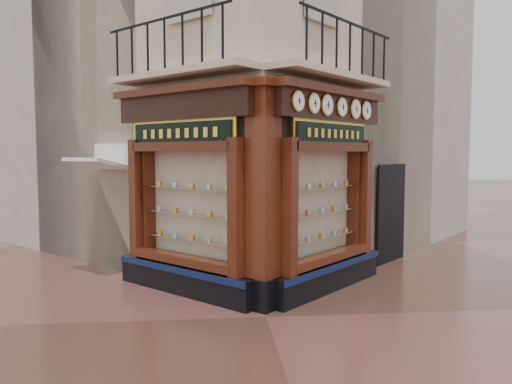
{
  "coord_description": "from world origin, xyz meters",
  "views": [
    {
      "loc": [
        -0.92,
        -8.06,
        2.73
      ],
      "look_at": [
        0.02,
        2.0,
        1.94
      ],
      "focal_mm": 35.0,
      "sensor_mm": 36.0,
      "label": 1
    }
  ],
  "objects": [
    {
      "name": "ground",
      "position": [
        0.0,
        0.0,
        0.0
      ],
      "size": [
        80.0,
        80.0,
        0.0
      ],
      "primitive_type": "plane",
      "color": "#482B22",
      "rests_on": "ground"
    },
    {
      "name": "clock_b",
      "position": [
        0.95,
        0.85,
        3.62
      ],
      "size": [
        0.3,
        0.3,
        0.37
      ],
      "rotation": [
        0.0,
        0.0,
        0.79
      ],
      "color": "gold",
      "rests_on": "ground"
    },
    {
      "name": "clock_d",
      "position": [
        1.65,
        1.55,
        3.62
      ],
      "size": [
        0.3,
        0.3,
        0.38
      ],
      "rotation": [
        0.0,
        0.0,
        0.79
      ],
      "color": "gold",
      "rests_on": "ground"
    },
    {
      "name": "shopfront_left",
      "position": [
        -1.41,
        1.57,
        1.98
      ],
      "size": [
        2.86,
        2.86,
        3.98
      ],
      "rotation": [
        0.0,
        0.0,
        2.36
      ],
      "color": "black",
      "rests_on": "ground"
    },
    {
      "name": "neighbour_left",
      "position": [
        -2.47,
        8.63,
        5.5
      ],
      "size": [
        11.31,
        11.31,
        11.0
      ],
      "primitive_type": "cube",
      "rotation": [
        0.0,
        0.0,
        0.79
      ],
      "color": "#BDB5A5",
      "rests_on": "ground"
    },
    {
      "name": "main_building",
      "position": [
        0.0,
        6.16,
        6.0
      ],
      "size": [
        11.31,
        11.31,
        12.0
      ],
      "primitive_type": "cube",
      "rotation": [
        0.0,
        0.0,
        0.79
      ],
      "color": "beige",
      "rests_on": "ground"
    },
    {
      "name": "clock_c",
      "position": [
        1.27,
        1.17,
        3.62
      ],
      "size": [
        0.32,
        0.32,
        0.4
      ],
      "rotation": [
        0.0,
        0.0,
        0.79
      ],
      "color": "gold",
      "rests_on": "ground"
    },
    {
      "name": "awning",
      "position": [
        -3.41,
        3.2,
        0.0
      ],
      "size": [
        1.6,
        1.6,
        0.27
      ],
      "primitive_type": null,
      "rotation": [
        0.23,
        0.0,
        2.36
      ],
      "color": "white",
      "rests_on": "ground"
    },
    {
      "name": "signboard_right",
      "position": [
        1.46,
        1.51,
        3.1
      ],
      "size": [
        1.9,
        1.9,
        0.51
      ],
      "rotation": [
        0.0,
        0.0,
        0.79
      ],
      "color": "gold",
      "rests_on": "ground"
    },
    {
      "name": "signboard_left",
      "position": [
        -1.46,
        1.51,
        3.1
      ],
      "size": [
        2.05,
        2.05,
        0.55
      ],
      "rotation": [
        0.0,
        0.0,
        2.36
      ],
      "color": "gold",
      "rests_on": "ground"
    },
    {
      "name": "clock_e",
      "position": [
        2.04,
        1.94,
        3.62
      ],
      "size": [
        0.32,
        0.32,
        0.41
      ],
      "rotation": [
        0.0,
        0.0,
        0.79
      ],
      "color": "gold",
      "rests_on": "ground"
    },
    {
      "name": "corner_pilaster",
      "position": [
        0.0,
        0.5,
        1.95
      ],
      "size": [
        0.85,
        0.85,
        3.98
      ],
      "rotation": [
        0.0,
        0.0,
        0.79
      ],
      "color": "black",
      "rests_on": "ground"
    },
    {
      "name": "neighbour_right",
      "position": [
        2.47,
        8.63,
        5.5
      ],
      "size": [
        11.31,
        11.31,
        11.0
      ],
      "primitive_type": "cube",
      "rotation": [
        0.0,
        0.0,
        0.79
      ],
      "color": "#BDB5A5",
      "rests_on": "ground"
    },
    {
      "name": "balcony",
      "position": [
        0.0,
        1.49,
        4.22
      ],
      "size": [
        5.94,
        2.97,
        1.03
      ],
      "color": "beige",
      "rests_on": "ground"
    },
    {
      "name": "clock_a",
      "position": [
        0.6,
        0.5,
        3.62
      ],
      "size": [
        0.29,
        0.29,
        0.36
      ],
      "rotation": [
        0.0,
        0.0,
        0.79
      ],
      "color": "gold",
      "rests_on": "ground"
    },
    {
      "name": "clock_f",
      "position": [
        2.37,
        2.27,
        3.62
      ],
      "size": [
        0.31,
        0.31,
        0.39
      ],
      "rotation": [
        0.0,
        0.0,
        0.79
      ],
      "color": "gold",
      "rests_on": "ground"
    },
    {
      "name": "shopfront_right",
      "position": [
        1.41,
        1.57,
        1.98
      ],
      "size": [
        2.86,
        2.86,
        3.98
      ],
      "rotation": [
        0.0,
        0.0,
        0.79
      ],
      "color": "black",
      "rests_on": "ground"
    }
  ]
}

